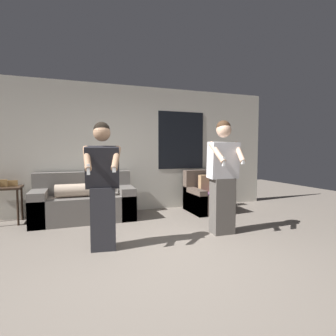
{
  "coord_description": "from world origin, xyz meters",
  "views": [
    {
      "loc": [
        -0.96,
        -2.78,
        1.32
      ],
      "look_at": [
        0.29,
        0.77,
        1.06
      ],
      "focal_mm": 28.0,
      "sensor_mm": 36.0,
      "label": 1
    }
  ],
  "objects_px": {
    "armchair": "(207,197)",
    "side_table": "(4,192)",
    "person_left": "(103,186)",
    "person_right": "(223,176)",
    "couch": "(84,203)"
  },
  "relations": [
    {
      "from": "side_table",
      "to": "person_left",
      "type": "bearing_deg",
      "value": -49.78
    },
    {
      "from": "person_right",
      "to": "person_left",
      "type": "bearing_deg",
      "value": -177.97
    },
    {
      "from": "couch",
      "to": "person_left",
      "type": "bearing_deg",
      "value": -83.49
    },
    {
      "from": "side_table",
      "to": "person_left",
      "type": "relative_size",
      "value": 0.49
    },
    {
      "from": "side_table",
      "to": "person_right",
      "type": "height_order",
      "value": "person_right"
    },
    {
      "from": "armchair",
      "to": "side_table",
      "type": "bearing_deg",
      "value": 175.4
    },
    {
      "from": "couch",
      "to": "person_right",
      "type": "relative_size",
      "value": 1.02
    },
    {
      "from": "side_table",
      "to": "person_left",
      "type": "height_order",
      "value": "person_left"
    },
    {
      "from": "person_left",
      "to": "couch",
      "type": "bearing_deg",
      "value": 96.51
    },
    {
      "from": "person_left",
      "to": "armchair",
      "type": "bearing_deg",
      "value": 32.92
    },
    {
      "from": "armchair",
      "to": "couch",
      "type": "bearing_deg",
      "value": 176.9
    },
    {
      "from": "armchair",
      "to": "person_right",
      "type": "distance_m",
      "value": 1.66
    },
    {
      "from": "couch",
      "to": "armchair",
      "type": "bearing_deg",
      "value": -3.1
    },
    {
      "from": "armchair",
      "to": "side_table",
      "type": "distance_m",
      "value": 3.93
    },
    {
      "from": "armchair",
      "to": "person_left",
      "type": "xyz_separation_m",
      "value": [
        -2.35,
        -1.52,
        0.56
      ]
    }
  ]
}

